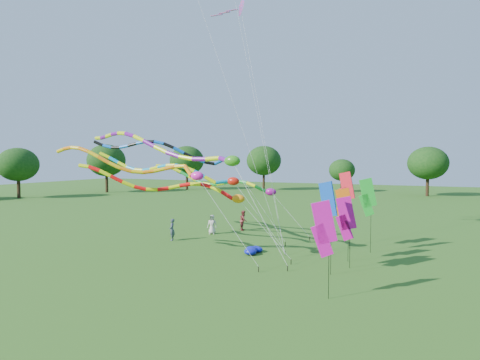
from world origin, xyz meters
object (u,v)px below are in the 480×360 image
at_px(person_c, 244,220).
at_px(blue_nylon_heap, 260,250).
at_px(tube_kite_orange, 143,166).
at_px(person_a, 212,224).
at_px(tube_kite_red, 178,187).
at_px(person_b, 172,230).

bearing_deg(person_c, blue_nylon_heap, -164.49).
bearing_deg(tube_kite_orange, person_c, 78.98).
bearing_deg(person_a, blue_nylon_heap, -56.79).
height_order(tube_kite_red, person_b, tube_kite_red).
bearing_deg(tube_kite_orange, person_b, 103.01).
distance_m(tube_kite_orange, person_c, 12.87).
distance_m(tube_kite_red, person_a, 8.80).
xyz_separation_m(tube_kite_orange, blue_nylon_heap, (5.65, 4.43, -5.38)).
distance_m(blue_nylon_heap, person_a, 7.74).
bearing_deg(person_b, tube_kite_red, 8.51).
relative_size(tube_kite_orange, person_c, 7.63).
bearing_deg(tube_kite_orange, blue_nylon_heap, 33.44).
relative_size(blue_nylon_heap, person_a, 1.10).
height_order(tube_kite_red, person_a, tube_kite_red).
bearing_deg(person_b, tube_kite_orange, -11.52).
xyz_separation_m(person_a, person_b, (-1.50, -3.51, 0.04)).
height_order(person_a, person_c, person_c).
bearing_deg(blue_nylon_heap, tube_kite_orange, -141.92).
bearing_deg(person_c, tube_kite_red, 166.32).
xyz_separation_m(person_b, person_c, (3.17, 6.07, 0.03)).
distance_m(person_a, person_b, 3.82).
bearing_deg(person_b, person_c, 123.28).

